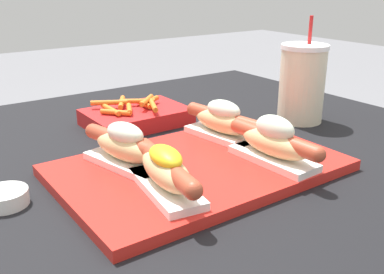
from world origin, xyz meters
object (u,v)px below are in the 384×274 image
(hot_dog_1, at_px, (274,142))
(drink_cup, at_px, (302,83))
(hot_dog_0, at_px, (166,171))
(hot_dog_2, at_px, (126,147))
(serving_tray, at_px, (199,168))
(hot_dog_3, at_px, (225,122))
(fries_basket, at_px, (136,116))
(sauce_bowl, at_px, (4,196))

(hot_dog_1, distance_m, drink_cup, 0.30)
(hot_dog_0, bearing_deg, hot_dog_2, 92.03)
(hot_dog_2, bearing_deg, hot_dog_1, -30.81)
(serving_tray, bearing_deg, drink_cup, 15.53)
(hot_dog_3, xyz_separation_m, fries_basket, (-0.07, 0.22, -0.03))
(serving_tray, distance_m, fries_basket, 0.29)
(serving_tray, bearing_deg, hot_dog_1, -33.10)
(fries_basket, bearing_deg, sauce_bowl, -147.11)
(drink_cup, distance_m, fries_basket, 0.38)
(hot_dog_3, distance_m, fries_basket, 0.24)
(hot_dog_2, relative_size, drink_cup, 0.84)
(hot_dog_1, bearing_deg, sauce_bowl, 160.53)
(hot_dog_3, distance_m, drink_cup, 0.25)
(drink_cup, bearing_deg, hot_dog_1, -146.37)
(hot_dog_3, xyz_separation_m, sauce_bowl, (-0.41, 0.01, -0.04))
(serving_tray, xyz_separation_m, hot_dog_0, (-0.10, -0.06, 0.04))
(hot_dog_1, xyz_separation_m, sauce_bowl, (-0.40, 0.14, -0.04))
(hot_dog_0, distance_m, drink_cup, 0.49)
(hot_dog_2, relative_size, hot_dog_3, 0.99)
(hot_dog_1, height_order, hot_dog_3, hot_dog_1)
(hot_dog_0, height_order, hot_dog_2, hot_dog_2)
(hot_dog_3, bearing_deg, fries_basket, 107.45)
(serving_tray, xyz_separation_m, sauce_bowl, (-0.30, 0.07, 0.00))
(hot_dog_1, distance_m, sauce_bowl, 0.43)
(serving_tray, bearing_deg, hot_dog_0, -150.03)
(hot_dog_1, height_order, fries_basket, hot_dog_1)
(hot_dog_2, xyz_separation_m, drink_cup, (0.46, 0.04, 0.03))
(hot_dog_3, relative_size, drink_cup, 0.85)
(drink_cup, xyz_separation_m, fries_basket, (-0.32, 0.19, -0.07))
(serving_tray, bearing_deg, fries_basket, 82.43)
(sauce_bowl, bearing_deg, fries_basket, 32.89)
(fries_basket, bearing_deg, hot_dog_0, -111.89)
(serving_tray, relative_size, hot_dog_2, 2.36)
(hot_dog_0, bearing_deg, fries_basket, 68.11)
(sauce_bowl, xyz_separation_m, fries_basket, (0.34, 0.22, 0.01))
(hot_dog_3, bearing_deg, hot_dog_1, -91.83)
(hot_dog_0, bearing_deg, hot_dog_3, 30.56)
(hot_dog_2, distance_m, drink_cup, 0.47)
(serving_tray, distance_m, hot_dog_0, 0.12)
(hot_dog_0, xyz_separation_m, sauce_bowl, (-0.19, 0.13, -0.04))
(hot_dog_0, relative_size, hot_dog_2, 1.01)
(serving_tray, relative_size, hot_dog_1, 2.31)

